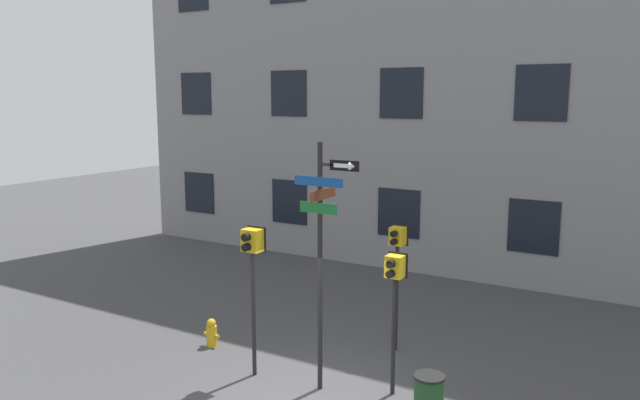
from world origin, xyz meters
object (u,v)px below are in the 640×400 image
at_px(street_sign_pole, 322,246).
at_px(pedestrian_signal_left, 252,259).
at_px(pedestrian_signal_right, 394,286).
at_px(pedestrian_signal_across, 397,254).
at_px(fire_hydrant, 212,333).

relative_size(street_sign_pole, pedestrian_signal_left, 1.56).
relative_size(pedestrian_signal_left, pedestrian_signal_right, 1.12).
xyz_separation_m(pedestrian_signal_left, pedestrian_signal_right, (2.63, 0.64, -0.28)).
height_order(pedestrian_signal_across, fire_hydrant, pedestrian_signal_across).
distance_m(street_sign_pole, fire_hydrant, 3.96).
bearing_deg(street_sign_pole, pedestrian_signal_across, 80.06).
distance_m(pedestrian_signal_right, fire_hydrant, 4.61).
height_order(pedestrian_signal_left, fire_hydrant, pedestrian_signal_left).
xyz_separation_m(pedestrian_signal_left, fire_hydrant, (-1.64, 0.67, -2.03)).
bearing_deg(pedestrian_signal_left, pedestrian_signal_right, 13.59).
relative_size(street_sign_pole, pedestrian_signal_across, 1.69).
height_order(street_sign_pole, pedestrian_signal_left, street_sign_pole).
bearing_deg(street_sign_pole, pedestrian_signal_right, 22.30).
relative_size(street_sign_pole, fire_hydrant, 7.40).
bearing_deg(fire_hydrant, pedestrian_signal_right, -0.47).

